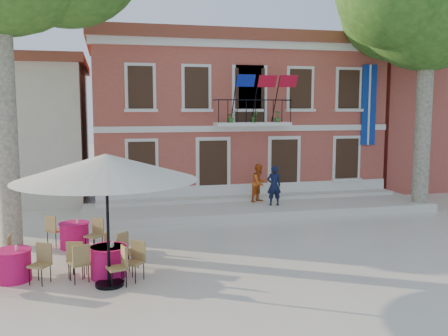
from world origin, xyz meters
TOP-DOWN VIEW (x-y plane):
  - ground at (0.00, 0.00)m, footprint 90.00×90.00m
  - main_building at (2.00, 9.99)m, footprint 13.50×9.59m
  - neighbor_east at (14.00, 11.00)m, footprint 9.40×9.40m
  - terrace at (2.00, 4.40)m, footprint 14.00×3.40m
  - patio_umbrella at (-4.04, -2.97)m, footprint 4.21×4.21m
  - pedestrian_navy at (2.46, 4.01)m, footprint 0.60×0.41m
  - pedestrian_orange at (2.11, 4.89)m, footprint 0.97×0.92m
  - cafe_table_0 at (-4.03, -2.26)m, footprint 1.85×1.76m
  - cafe_table_1 at (-4.06, -2.35)m, footprint 1.80×1.81m
  - cafe_table_2 at (-6.30, -2.08)m, footprint 1.87×1.64m
  - cafe_table_3 at (-5.02, 0.57)m, footprint 1.74×1.55m

SIDE VIEW (x-z plane):
  - ground at x=0.00m, z-range 0.00..0.00m
  - terrace at x=2.00m, z-range 0.00..0.30m
  - cafe_table_3 at x=-5.02m, z-range -0.05..0.90m
  - cafe_table_0 at x=-4.03m, z-range -0.05..0.90m
  - cafe_table_1 at x=-4.06m, z-range -0.05..0.90m
  - cafe_table_2 at x=-6.30m, z-range -0.05..0.90m
  - pedestrian_orange at x=2.11m, z-range 0.30..1.87m
  - pedestrian_navy at x=2.46m, z-range 0.30..1.90m
  - patio_umbrella at x=-4.04m, z-range 1.25..4.38m
  - neighbor_east at x=14.00m, z-range 0.02..6.42m
  - main_building at x=2.00m, z-range 0.03..7.53m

